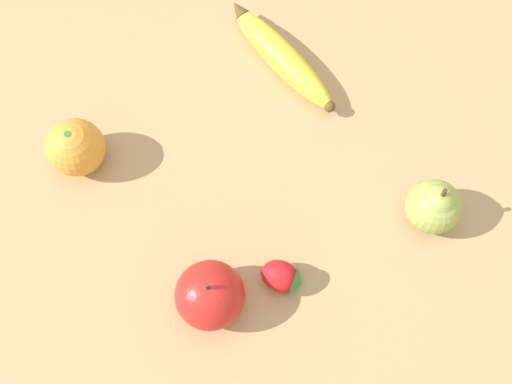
{
  "coord_description": "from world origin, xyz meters",
  "views": [
    {
      "loc": [
        0.18,
        0.18,
        0.71
      ],
      "look_at": [
        -0.0,
        -0.03,
        0.03
      ],
      "focal_mm": 42.0,
      "sensor_mm": 36.0,
      "label": 1
    }
  ],
  "objects_px": {
    "banana": "(281,56)",
    "pear": "(434,206)",
    "apple": "(210,295)",
    "strawberry": "(283,277)",
    "orange": "(76,147)"
  },
  "relations": [
    {
      "from": "orange",
      "to": "strawberry",
      "type": "distance_m",
      "value": 0.3
    },
    {
      "from": "pear",
      "to": "apple",
      "type": "bearing_deg",
      "value": -18.81
    },
    {
      "from": "banana",
      "to": "orange",
      "type": "distance_m",
      "value": 0.3
    },
    {
      "from": "banana",
      "to": "pear",
      "type": "height_order",
      "value": "pear"
    },
    {
      "from": "banana",
      "to": "strawberry",
      "type": "relative_size",
      "value": 3.6
    },
    {
      "from": "apple",
      "to": "banana",
      "type": "bearing_deg",
      "value": -145.43
    },
    {
      "from": "banana",
      "to": "pear",
      "type": "relative_size",
      "value": 2.57
    },
    {
      "from": "banana",
      "to": "apple",
      "type": "xyz_separation_m",
      "value": [
        0.28,
        0.2,
        0.02
      ]
    },
    {
      "from": "pear",
      "to": "banana",
      "type": "bearing_deg",
      "value": -92.33
    },
    {
      "from": "banana",
      "to": "orange",
      "type": "height_order",
      "value": "orange"
    },
    {
      "from": "pear",
      "to": "strawberry",
      "type": "xyz_separation_m",
      "value": [
        0.19,
        -0.06,
        -0.02
      ]
    },
    {
      "from": "strawberry",
      "to": "orange",
      "type": "bearing_deg",
      "value": 168.79
    },
    {
      "from": "banana",
      "to": "apple",
      "type": "distance_m",
      "value": 0.35
    },
    {
      "from": "strawberry",
      "to": "pear",
      "type": "bearing_deg",
      "value": 45.17
    },
    {
      "from": "orange",
      "to": "strawberry",
      "type": "bearing_deg",
      "value": 107.11
    }
  ]
}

